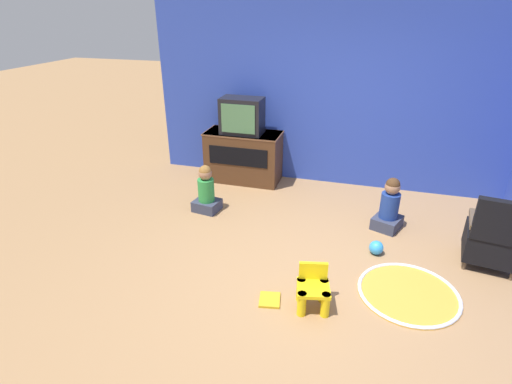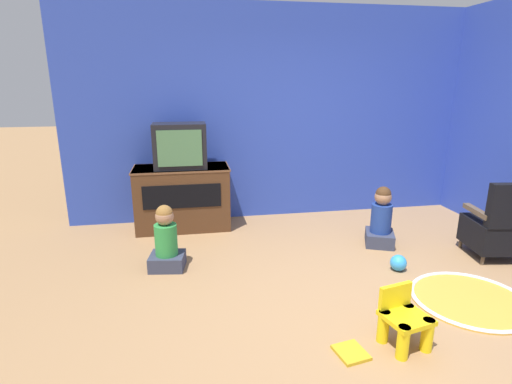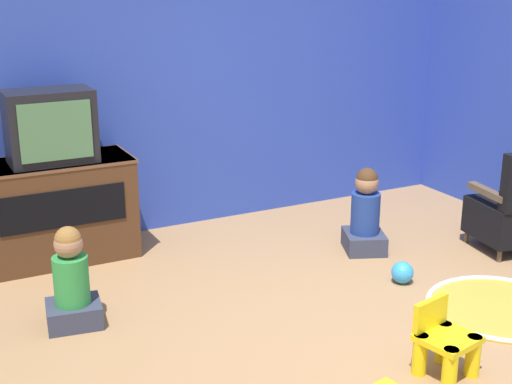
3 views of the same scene
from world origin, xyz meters
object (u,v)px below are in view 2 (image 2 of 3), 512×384
object	(u,v)px
child_watching_left	(381,220)
book	(351,353)
tv_cabinet	(183,197)
black_armchair	(498,228)
child_watching_center	(166,241)
toy_ball	(398,263)
television	(180,146)
yellow_kid_chair	(404,322)

from	to	relation	value
child_watching_left	book	world-z (taller)	child_watching_left
tv_cabinet	black_armchair	world-z (taller)	black_armchair
child_watching_center	book	distance (m)	2.07
black_armchair	toy_ball	size ratio (longest dim) A/B	5.35
black_armchair	book	bearing A→B (deg)	38.86
tv_cabinet	toy_ball	xyz separation A→B (m)	(2.11, -1.61, -0.33)
child_watching_left	book	bearing A→B (deg)	170.75
black_armchair	child_watching_center	distance (m)	3.47
television	book	world-z (taller)	television
tv_cabinet	book	size ratio (longest dim) A/B	4.69
television	black_armchair	bearing A→B (deg)	-23.98
toy_ball	book	bearing A→B (deg)	-130.89
tv_cabinet	yellow_kid_chair	bearing A→B (deg)	-60.15
television	child_watching_center	size ratio (longest dim) A/B	0.95
child_watching_left	toy_ball	size ratio (longest dim) A/B	4.30
television	book	bearing A→B (deg)	-67.02
tv_cabinet	child_watching_left	world-z (taller)	tv_cabinet
television	yellow_kid_chair	size ratio (longest dim) A/B	1.50
television	black_armchair	distance (m)	3.67
child_watching_left	toy_ball	xyz separation A→B (m)	(-0.12, -0.65, -0.22)
child_watching_left	toy_ball	bearing A→B (deg)	-168.10
child_watching_center	book	xyz separation A→B (m)	(1.31, -1.58, -0.28)
television	child_watching_left	world-z (taller)	television
yellow_kid_chair	child_watching_center	world-z (taller)	child_watching_center
black_armchair	child_watching_left	world-z (taller)	black_armchair
tv_cabinet	child_watching_left	size ratio (longest dim) A/B	1.71
child_watching_center	book	world-z (taller)	child_watching_center
television	child_watching_center	distance (m)	1.37
tv_cabinet	book	world-z (taller)	tv_cabinet
tv_cabinet	child_watching_center	distance (m)	1.17
tv_cabinet	television	xyz separation A→B (m)	(-0.00, -0.05, 0.66)
television	black_armchair	xyz separation A→B (m)	(3.28, -1.46, -0.73)
child_watching_left	book	xyz separation A→B (m)	(-1.09, -1.77, -0.29)
toy_ball	child_watching_center	bearing A→B (deg)	168.70
book	black_armchair	bearing A→B (deg)	-70.67
television	tv_cabinet	bearing A→B (deg)	90.00
yellow_kid_chair	child_watching_left	xyz separation A→B (m)	(0.69, 1.73, 0.12)
child_watching_left	child_watching_center	bearing A→B (deg)	117.01
tv_cabinet	television	bearing A→B (deg)	-90.00
book	child_watching_left	bearing A→B (deg)	-42.16
black_armchair	child_watching_center	bearing A→B (deg)	3.25
television	yellow_kid_chair	bearing A→B (deg)	-59.71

